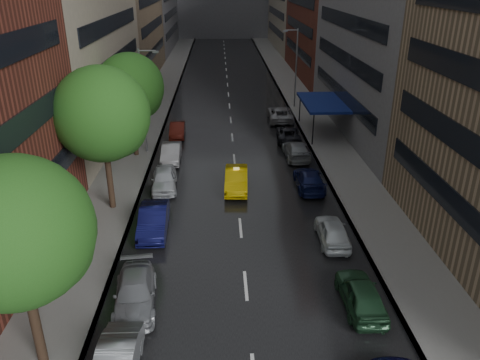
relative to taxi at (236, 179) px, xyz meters
name	(u,v)px	position (x,y,z in m)	size (l,w,h in m)	color
road	(229,98)	(0.04, 28.12, -0.77)	(14.00, 140.00, 0.01)	black
sidewalk_left	(159,98)	(-8.96, 28.12, -0.70)	(4.00, 140.00, 0.15)	gray
sidewalk_right	(298,97)	(9.04, 28.12, -0.70)	(4.00, 140.00, 0.15)	gray
tree_near	(15,232)	(-8.56, -16.78, 5.43)	(5.69, 5.69, 9.07)	#382619
tree_mid	(102,114)	(-8.56, -2.83, 5.87)	(6.09, 6.09, 9.71)	#382619
tree_far	(130,87)	(-8.56, 7.33, 5.36)	(5.62, 5.62, 8.96)	#382619
taxi	(236,179)	(0.00, 0.00, 0.00)	(1.65, 4.72, 1.55)	yellow
parked_cars_left	(158,205)	(-5.36, -3.86, -0.04)	(2.42, 34.68, 1.59)	slate
parked_cars_right	(307,174)	(5.44, 0.87, -0.06)	(2.77, 43.00, 1.56)	#110F4A
street_lamp_left	(143,99)	(-7.68, 8.12, 4.11)	(1.74, 0.22, 9.00)	gray
street_lamp_right	(295,66)	(7.76, 23.12, 4.11)	(1.74, 0.22, 9.00)	gray
awning	(323,103)	(9.03, 13.12, 2.36)	(4.00, 8.00, 3.12)	navy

